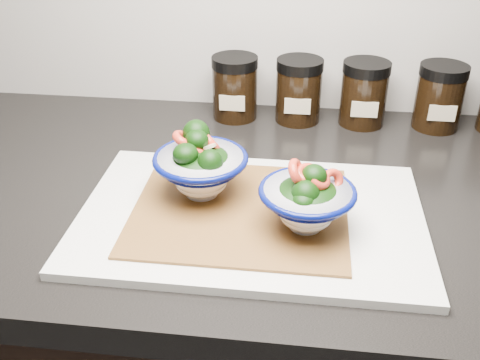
# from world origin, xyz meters

# --- Properties ---
(countertop) EXTENTS (3.50, 0.60, 0.04)m
(countertop) POSITION_xyz_m (0.00, 1.45, 0.88)
(countertop) COLOR black
(countertop) RESTS_ON cabinet
(cutting_board) EXTENTS (0.45, 0.30, 0.01)m
(cutting_board) POSITION_xyz_m (-0.15, 1.36, 0.91)
(cutting_board) COLOR silver
(cutting_board) RESTS_ON countertop
(bamboo_mat) EXTENTS (0.28, 0.24, 0.00)m
(bamboo_mat) POSITION_xyz_m (-0.17, 1.36, 0.91)
(bamboo_mat) COLOR #925F2B
(bamboo_mat) RESTS_ON cutting_board
(bowl_left) EXTENTS (0.13, 0.13, 0.10)m
(bowl_left) POSITION_xyz_m (-0.23, 1.40, 0.96)
(bowl_left) COLOR white
(bowl_left) RESTS_ON bamboo_mat
(bowl_right) EXTENTS (0.12, 0.12, 0.10)m
(bowl_right) POSITION_xyz_m (-0.08, 1.33, 0.95)
(bowl_right) COLOR white
(bowl_right) RESTS_ON bamboo_mat
(spice_jar_a) EXTENTS (0.08, 0.08, 0.11)m
(spice_jar_a) POSITION_xyz_m (-0.22, 1.69, 0.96)
(spice_jar_a) COLOR black
(spice_jar_a) RESTS_ON countertop
(spice_jar_b) EXTENTS (0.08, 0.08, 0.11)m
(spice_jar_b) POSITION_xyz_m (-0.10, 1.69, 0.96)
(spice_jar_b) COLOR black
(spice_jar_b) RESTS_ON countertop
(spice_jar_c) EXTENTS (0.08, 0.08, 0.11)m
(spice_jar_c) POSITION_xyz_m (0.01, 1.69, 0.96)
(spice_jar_c) COLOR black
(spice_jar_c) RESTS_ON countertop
(spice_jar_d) EXTENTS (0.08, 0.08, 0.11)m
(spice_jar_d) POSITION_xyz_m (0.14, 1.69, 0.96)
(spice_jar_d) COLOR black
(spice_jar_d) RESTS_ON countertop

